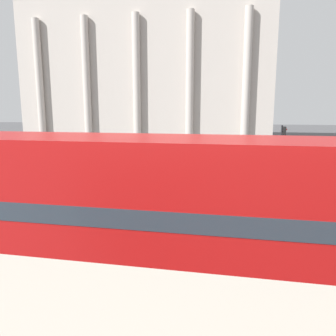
{
  "coord_description": "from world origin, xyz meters",
  "views": [
    {
      "loc": [
        -0.77,
        -2.51,
        4.73
      ],
      "look_at": [
        -4.24,
        15.15,
        1.45
      ],
      "focal_mm": 35.0,
      "sensor_mm": 36.0,
      "label": 1
    }
  ],
  "objects_px": {
    "double_decker_bus": "(135,208)",
    "pedestrian_blue": "(315,168)",
    "traffic_light_far": "(282,143)",
    "plaza_building_left": "(153,75)",
    "pedestrian_white": "(272,201)",
    "car_maroon": "(297,183)",
    "traffic_light_mid": "(301,162)"
  },
  "relations": [
    {
      "from": "plaza_building_left",
      "to": "pedestrian_white",
      "type": "distance_m",
      "value": 36.56
    },
    {
      "from": "double_decker_bus",
      "to": "traffic_light_mid",
      "type": "distance_m",
      "value": 10.82
    },
    {
      "from": "double_decker_bus",
      "to": "pedestrian_blue",
      "type": "bearing_deg",
      "value": 66.33
    },
    {
      "from": "plaza_building_left",
      "to": "car_maroon",
      "type": "relative_size",
      "value": 7.66
    },
    {
      "from": "plaza_building_left",
      "to": "traffic_light_mid",
      "type": "bearing_deg",
      "value": -63.68
    },
    {
      "from": "traffic_light_far",
      "to": "pedestrian_white",
      "type": "height_order",
      "value": "traffic_light_far"
    },
    {
      "from": "car_maroon",
      "to": "pedestrian_blue",
      "type": "relative_size",
      "value": 2.49
    },
    {
      "from": "double_decker_bus",
      "to": "car_maroon",
      "type": "bearing_deg",
      "value": 65.66
    },
    {
      "from": "traffic_light_mid",
      "to": "plaza_building_left",
      "type": "bearing_deg",
      "value": 116.32
    },
    {
      "from": "plaza_building_left",
      "to": "traffic_light_mid",
      "type": "relative_size",
      "value": 9.82
    },
    {
      "from": "plaza_building_left",
      "to": "traffic_light_far",
      "type": "relative_size",
      "value": 9.01
    },
    {
      "from": "car_maroon",
      "to": "pedestrian_blue",
      "type": "bearing_deg",
      "value": 176.77
    },
    {
      "from": "traffic_light_far",
      "to": "pedestrian_blue",
      "type": "xyz_separation_m",
      "value": [
        1.76,
        -2.24,
        -1.37
      ]
    },
    {
      "from": "plaza_building_left",
      "to": "pedestrian_blue",
      "type": "relative_size",
      "value": 19.04
    },
    {
      "from": "double_decker_bus",
      "to": "pedestrian_blue",
      "type": "xyz_separation_m",
      "value": [
        7.61,
        14.48,
        -1.28
      ]
    },
    {
      "from": "traffic_light_far",
      "to": "pedestrian_blue",
      "type": "distance_m",
      "value": 3.16
    },
    {
      "from": "plaza_building_left",
      "to": "pedestrian_white",
      "type": "bearing_deg",
      "value": -68.61
    },
    {
      "from": "pedestrian_white",
      "to": "plaza_building_left",
      "type": "bearing_deg",
      "value": -20.69
    },
    {
      "from": "double_decker_bus",
      "to": "plaza_building_left",
      "type": "xyz_separation_m",
      "value": [
        -8.95,
        38.85,
        7.11
      ]
    },
    {
      "from": "traffic_light_mid",
      "to": "car_maroon",
      "type": "xyz_separation_m",
      "value": [
        0.26,
        1.86,
        -1.46
      ]
    },
    {
      "from": "traffic_light_far",
      "to": "car_maroon",
      "type": "xyz_separation_m",
      "value": [
        0.12,
        -5.67,
        -1.64
      ]
    },
    {
      "from": "traffic_light_mid",
      "to": "car_maroon",
      "type": "distance_m",
      "value": 2.38
    },
    {
      "from": "double_decker_bus",
      "to": "pedestrian_blue",
      "type": "distance_m",
      "value": 16.41
    },
    {
      "from": "traffic_light_far",
      "to": "car_maroon",
      "type": "distance_m",
      "value": 5.91
    },
    {
      "from": "pedestrian_white",
      "to": "pedestrian_blue",
      "type": "xyz_separation_m",
      "value": [
        3.58,
        8.78,
        -0.06
      ]
    },
    {
      "from": "double_decker_bus",
      "to": "car_maroon",
      "type": "relative_size",
      "value": 2.63
    },
    {
      "from": "double_decker_bus",
      "to": "traffic_light_mid",
      "type": "xyz_separation_m",
      "value": [
        5.71,
        9.19,
        -0.1
      ]
    },
    {
      "from": "plaza_building_left",
      "to": "pedestrian_white",
      "type": "height_order",
      "value": "plaza_building_left"
    },
    {
      "from": "traffic_light_mid",
      "to": "pedestrian_white",
      "type": "distance_m",
      "value": 4.03
    },
    {
      "from": "traffic_light_mid",
      "to": "traffic_light_far",
      "type": "distance_m",
      "value": 7.54
    },
    {
      "from": "traffic_light_far",
      "to": "pedestrian_white",
      "type": "relative_size",
      "value": 2.0
    },
    {
      "from": "traffic_light_far",
      "to": "plaza_building_left",
      "type": "bearing_deg",
      "value": 123.8
    }
  ]
}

